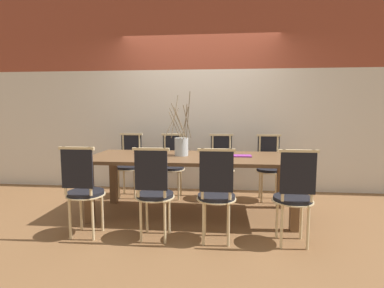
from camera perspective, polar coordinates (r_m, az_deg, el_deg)
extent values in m
plane|color=brown|center=(3.86, 0.00, -13.33)|extent=(16.00, 16.00, 0.00)
cube|color=beige|center=(4.92, 1.48, 2.60)|extent=(12.00, 0.06, 1.96)
cube|color=brown|center=(5.07, 1.53, 20.95)|extent=(12.00, 0.06, 1.24)
cube|color=brown|center=(3.68, 0.00, -2.63)|extent=(2.52, 0.99, 0.04)
cube|color=brown|center=(3.69, -18.99, -8.90)|extent=(0.09, 0.09, 0.71)
cube|color=brown|center=(3.46, 19.00, -9.93)|extent=(0.09, 0.09, 0.71)
cube|color=brown|center=(4.39, -14.71, -6.32)|extent=(0.09, 0.09, 0.71)
cube|color=brown|center=(4.20, 16.54, -6.96)|extent=(0.09, 0.09, 0.71)
cylinder|color=black|center=(3.33, -19.59, -8.71)|extent=(0.37, 0.37, 0.04)
cylinder|color=beige|center=(3.34, -19.57, -9.10)|extent=(0.39, 0.39, 0.01)
cylinder|color=beige|center=(3.56, -20.39, -11.78)|extent=(0.03, 0.03, 0.44)
cylinder|color=beige|center=(3.46, -16.72, -12.16)|extent=(0.03, 0.03, 0.44)
cylinder|color=beige|center=(3.35, -22.24, -12.97)|extent=(0.03, 0.03, 0.44)
cylinder|color=beige|center=(3.25, -18.38, -13.44)|extent=(0.03, 0.03, 0.44)
cylinder|color=beige|center=(3.20, -23.07, -4.76)|extent=(0.03, 0.03, 0.48)
cylinder|color=beige|center=(3.08, -18.83, -4.99)|extent=(0.03, 0.03, 0.48)
cube|color=black|center=(3.13, -21.05, -4.46)|extent=(0.32, 0.02, 0.38)
cube|color=beige|center=(3.11, -21.16, -0.79)|extent=(0.36, 0.03, 0.03)
cylinder|color=black|center=(3.10, -7.03, -9.54)|extent=(0.37, 0.37, 0.04)
cylinder|color=beige|center=(3.11, -7.03, -9.95)|extent=(0.39, 0.39, 0.01)
cylinder|color=beige|center=(3.31, -8.59, -12.82)|extent=(0.03, 0.03, 0.44)
cylinder|color=beige|center=(3.26, -4.38, -13.06)|extent=(0.03, 0.03, 0.44)
cylinder|color=beige|center=(3.09, -9.72, -14.26)|extent=(0.03, 0.03, 0.44)
cylinder|color=beige|center=(3.04, -5.19, -14.56)|extent=(0.03, 0.03, 0.44)
cylinder|color=beige|center=(2.92, -10.28, -5.37)|extent=(0.03, 0.03, 0.48)
cylinder|color=beige|center=(2.86, -5.25, -5.54)|extent=(0.03, 0.03, 0.48)
cube|color=black|center=(2.88, -7.82, -5.01)|extent=(0.32, 0.02, 0.38)
cube|color=beige|center=(2.85, -7.86, -1.03)|extent=(0.36, 0.03, 0.03)
cylinder|color=black|center=(3.03, 4.66, -9.90)|extent=(0.37, 0.37, 0.04)
cylinder|color=beige|center=(3.03, 4.66, -10.32)|extent=(0.39, 0.39, 0.01)
cylinder|color=beige|center=(3.22, 2.46, -13.31)|extent=(0.03, 0.03, 0.44)
cylinder|color=beige|center=(3.22, 6.87, -13.37)|extent=(0.03, 0.03, 0.44)
cylinder|color=beige|center=(2.99, 2.19, -14.86)|extent=(0.03, 0.03, 0.44)
cylinder|color=beige|center=(2.99, 6.97, -14.93)|extent=(0.03, 0.03, 0.44)
cylinder|color=beige|center=(2.82, 2.00, -5.71)|extent=(0.03, 0.03, 0.48)
cylinder|color=beige|center=(2.81, 7.31, -5.78)|extent=(0.03, 0.03, 0.48)
cube|color=black|center=(2.80, 4.66, -5.29)|extent=(0.32, 0.02, 0.38)
cube|color=beige|center=(2.77, 4.70, -1.20)|extent=(0.36, 0.03, 0.03)
cylinder|color=black|center=(3.11, 18.64, -9.80)|extent=(0.37, 0.37, 0.04)
cylinder|color=beige|center=(3.11, 18.62, -10.21)|extent=(0.39, 0.39, 0.01)
cylinder|color=beige|center=(3.27, 15.89, -13.26)|extent=(0.03, 0.03, 0.44)
cylinder|color=beige|center=(3.32, 20.10, -13.10)|extent=(0.03, 0.03, 0.44)
cylinder|color=beige|center=(3.04, 16.71, -14.77)|extent=(0.03, 0.03, 0.44)
cylinder|color=beige|center=(3.10, 21.23, -14.56)|extent=(0.03, 0.03, 0.44)
cylinder|color=beige|center=(2.87, 16.99, -5.78)|extent=(0.03, 0.03, 0.48)
cylinder|color=beige|center=(2.93, 22.00, -5.71)|extent=(0.03, 0.03, 0.48)
cube|color=black|center=(2.89, 19.56, -5.30)|extent=(0.32, 0.02, 0.38)
cube|color=beige|center=(2.86, 19.69, -1.33)|extent=(0.36, 0.03, 0.03)
cylinder|color=black|center=(4.63, -11.96, -4.28)|extent=(0.37, 0.37, 0.04)
cylinder|color=beige|center=(4.63, -11.95, -4.57)|extent=(0.39, 0.39, 0.01)
cylinder|color=beige|center=(4.53, -10.89, -7.56)|extent=(0.03, 0.03, 0.44)
cylinder|color=beige|center=(4.61, -13.79, -7.40)|extent=(0.03, 0.03, 0.44)
cylinder|color=beige|center=(4.76, -10.06, -6.87)|extent=(0.03, 0.03, 0.44)
cylinder|color=beige|center=(4.83, -12.83, -6.74)|extent=(0.03, 0.03, 0.44)
cylinder|color=beige|center=(4.70, -9.95, -0.90)|extent=(0.03, 0.03, 0.48)
cylinder|color=beige|center=(4.78, -12.94, -0.85)|extent=(0.03, 0.03, 0.48)
cube|color=black|center=(4.74, -11.45, -0.58)|extent=(0.32, 0.02, 0.38)
cube|color=beige|center=(4.72, -11.52, 1.84)|extent=(0.36, 0.03, 0.03)
cylinder|color=black|center=(4.48, -3.91, -4.52)|extent=(0.37, 0.37, 0.04)
cylinder|color=beige|center=(4.48, -3.91, -4.82)|extent=(0.39, 0.39, 0.01)
cylinder|color=beige|center=(4.39, -2.59, -7.89)|extent=(0.03, 0.03, 0.44)
cylinder|color=beige|center=(4.43, -5.70, -7.79)|extent=(0.03, 0.03, 0.44)
cylinder|color=beige|center=(4.62, -2.16, -7.16)|extent=(0.03, 0.03, 0.44)
cylinder|color=beige|center=(4.66, -5.11, -7.07)|extent=(0.03, 0.03, 0.44)
cylinder|color=beige|center=(4.57, -2.00, -1.01)|extent=(0.03, 0.03, 0.48)
cylinder|color=beige|center=(4.61, -5.20, -0.97)|extent=(0.03, 0.03, 0.48)
cube|color=black|center=(4.59, -3.60, -0.69)|extent=(0.32, 0.02, 0.38)
cube|color=beige|center=(4.56, -3.63, 1.81)|extent=(0.36, 0.03, 0.03)
cylinder|color=black|center=(4.42, 5.55, -4.69)|extent=(0.37, 0.37, 0.04)
cylinder|color=beige|center=(4.42, 5.54, -4.99)|extent=(0.39, 0.39, 0.01)
cylinder|color=beige|center=(4.35, 7.11, -8.08)|extent=(0.03, 0.03, 0.44)
cylinder|color=beige|center=(4.35, 3.91, -8.04)|extent=(0.03, 0.03, 0.44)
cylinder|color=beige|center=(4.59, 7.04, -7.33)|extent=(0.03, 0.03, 0.44)
cylinder|color=beige|center=(4.59, 4.00, -7.29)|extent=(0.03, 0.03, 0.44)
cylinder|color=beige|center=(4.53, 7.23, -1.13)|extent=(0.03, 0.03, 0.48)
cylinder|color=beige|center=(4.53, 3.95, -1.09)|extent=(0.03, 0.03, 0.48)
cube|color=black|center=(4.53, 5.59, -0.80)|extent=(0.32, 0.02, 0.38)
cube|color=beige|center=(4.50, 5.62, 1.73)|extent=(0.36, 0.03, 0.03)
cylinder|color=black|center=(4.47, 14.56, -4.74)|extent=(0.37, 0.37, 0.04)
cylinder|color=beige|center=(4.47, 14.55, -5.03)|extent=(0.39, 0.39, 0.01)
cylinder|color=beige|center=(4.43, 16.27, -8.04)|extent=(0.03, 0.03, 0.44)
cylinder|color=beige|center=(4.39, 13.15, -8.08)|extent=(0.03, 0.03, 0.44)
cylinder|color=beige|center=(4.66, 15.73, -7.31)|extent=(0.03, 0.03, 0.44)
cylinder|color=beige|center=(4.62, 12.76, -7.34)|extent=(0.03, 0.03, 0.44)
cylinder|color=beige|center=(4.60, 15.95, -1.20)|extent=(0.03, 0.03, 0.48)
cylinder|color=beige|center=(4.56, 12.74, -1.18)|extent=(0.03, 0.03, 0.48)
cube|color=black|center=(4.58, 14.35, -0.89)|extent=(0.32, 0.02, 0.38)
cube|color=beige|center=(4.56, 14.43, 1.62)|extent=(0.36, 0.03, 0.03)
cylinder|color=#B2BCC1|center=(3.71, -2.03, -0.52)|extent=(0.17, 0.17, 0.22)
cylinder|color=brown|center=(3.64, -0.95, 4.28)|extent=(0.09, 0.16, 0.41)
cylinder|color=brown|center=(3.71, -0.73, 5.56)|extent=(0.07, 0.17, 0.57)
cylinder|color=brown|center=(3.61, -2.27, 4.07)|extent=(0.16, 0.02, 0.38)
cylinder|color=brown|center=(3.78, -3.90, 4.06)|extent=(0.14, 0.27, 0.37)
cylinder|color=brown|center=(3.73, -3.32, 5.29)|extent=(0.07, 0.18, 0.53)
cylinder|color=brown|center=(3.62, -3.34, 3.59)|extent=(0.18, 0.15, 0.32)
cylinder|color=brown|center=(3.70, -1.20, 4.41)|extent=(0.05, 0.11, 0.42)
cylinder|color=brown|center=(3.73, -1.33, 4.13)|extent=(0.10, 0.09, 0.38)
cylinder|color=brown|center=(3.60, -2.52, 4.40)|extent=(0.20, 0.04, 0.43)
cylinder|color=brown|center=(3.60, -2.96, 3.96)|extent=(0.20, 0.10, 0.37)
cube|color=#842D8C|center=(3.70, 9.42, -2.24)|extent=(0.24, 0.16, 0.01)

